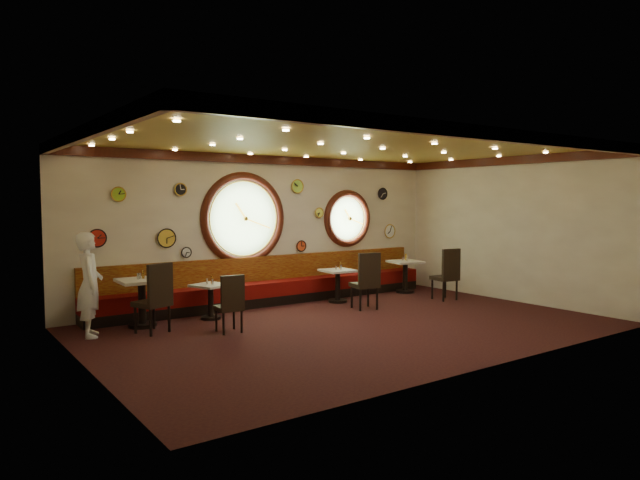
% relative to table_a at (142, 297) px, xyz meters
% --- Properties ---
extents(floor, '(9.00, 6.00, 0.00)m').
position_rel_table_a_xyz_m(floor, '(3.07, -2.13, -0.54)').
color(floor, black).
rests_on(floor, ground).
extents(ceiling, '(9.00, 6.00, 0.02)m').
position_rel_table_a_xyz_m(ceiling, '(3.07, -2.13, 2.66)').
color(ceiling, '#B79433').
rests_on(ceiling, wall_back).
extents(wall_back, '(9.00, 0.02, 3.20)m').
position_rel_table_a_xyz_m(wall_back, '(3.07, 0.87, 1.06)').
color(wall_back, beige).
rests_on(wall_back, floor).
extents(wall_front, '(9.00, 0.02, 3.20)m').
position_rel_table_a_xyz_m(wall_front, '(3.07, -5.13, 1.06)').
color(wall_front, beige).
rests_on(wall_front, floor).
extents(wall_left, '(0.02, 6.00, 3.20)m').
position_rel_table_a_xyz_m(wall_left, '(-1.43, -2.13, 1.06)').
color(wall_left, beige).
rests_on(wall_left, floor).
extents(wall_right, '(0.02, 6.00, 3.20)m').
position_rel_table_a_xyz_m(wall_right, '(7.57, -2.13, 1.06)').
color(wall_right, beige).
rests_on(wall_right, floor).
extents(molding_back, '(9.00, 0.10, 0.18)m').
position_rel_table_a_xyz_m(molding_back, '(3.07, 0.82, 2.57)').
color(molding_back, '#3B120A').
rests_on(molding_back, wall_back).
extents(molding_front, '(9.00, 0.10, 0.18)m').
position_rel_table_a_xyz_m(molding_front, '(3.07, -5.08, 2.57)').
color(molding_front, '#3B120A').
rests_on(molding_front, wall_back).
extents(molding_left, '(0.10, 6.00, 0.18)m').
position_rel_table_a_xyz_m(molding_left, '(-1.38, -2.13, 2.57)').
color(molding_left, '#3B120A').
rests_on(molding_left, wall_back).
extents(molding_right, '(0.10, 6.00, 0.18)m').
position_rel_table_a_xyz_m(molding_right, '(7.52, -2.13, 2.57)').
color(molding_right, '#3B120A').
rests_on(molding_right, wall_back).
extents(banquette_base, '(8.00, 0.55, 0.20)m').
position_rel_table_a_xyz_m(banquette_base, '(3.07, 0.59, -0.44)').
color(banquette_base, black).
rests_on(banquette_base, floor).
extents(banquette_seat, '(8.00, 0.55, 0.30)m').
position_rel_table_a_xyz_m(banquette_seat, '(3.07, 0.59, -0.19)').
color(banquette_seat, '#5D0807').
rests_on(banquette_seat, banquette_base).
extents(banquette_back, '(8.00, 0.10, 0.55)m').
position_rel_table_a_xyz_m(banquette_back, '(3.07, 0.81, 0.21)').
color(banquette_back, '#661208').
rests_on(banquette_back, wall_back).
extents(porthole_left_glass, '(1.66, 0.02, 1.66)m').
position_rel_table_a_xyz_m(porthole_left_glass, '(2.47, 0.86, 1.31)').
color(porthole_left_glass, '#8BB46C').
rests_on(porthole_left_glass, wall_back).
extents(porthole_left_frame, '(1.98, 0.18, 1.98)m').
position_rel_table_a_xyz_m(porthole_left_frame, '(2.47, 0.85, 1.31)').
color(porthole_left_frame, '#3B120A').
rests_on(porthole_left_frame, wall_back).
extents(porthole_left_ring, '(1.61, 0.03, 1.61)m').
position_rel_table_a_xyz_m(porthole_left_ring, '(2.47, 0.82, 1.31)').
color(porthole_left_ring, gold).
rests_on(porthole_left_ring, wall_back).
extents(porthole_right_glass, '(1.10, 0.02, 1.10)m').
position_rel_table_a_xyz_m(porthole_right_glass, '(5.27, 0.86, 1.26)').
color(porthole_right_glass, '#8BB46C').
rests_on(porthole_right_glass, wall_back).
extents(porthole_right_frame, '(1.38, 0.18, 1.38)m').
position_rel_table_a_xyz_m(porthole_right_frame, '(5.27, 0.85, 1.26)').
color(porthole_right_frame, '#3B120A').
rests_on(porthole_right_frame, wall_back).
extents(porthole_right_ring, '(1.09, 0.03, 1.09)m').
position_rel_table_a_xyz_m(porthole_right_ring, '(5.27, 0.82, 1.26)').
color(porthole_right_ring, gold).
rests_on(porthole_right_ring, wall_back).
extents(wall_clock_0, '(0.28, 0.03, 0.28)m').
position_rel_table_a_xyz_m(wall_clock_0, '(6.37, 0.83, 1.86)').
color(wall_clock_0, black).
rests_on(wall_clock_0, wall_back).
extents(wall_clock_1, '(0.22, 0.03, 0.22)m').
position_rel_table_a_xyz_m(wall_clock_1, '(4.42, 0.83, 1.41)').
color(wall_clock_1, '#F3FF54').
rests_on(wall_clock_1, wall_back).
extents(wall_clock_2, '(0.32, 0.03, 0.32)m').
position_rel_table_a_xyz_m(wall_clock_2, '(-0.53, 0.83, 1.01)').
color(wall_clock_2, red).
rests_on(wall_clock_2, wall_back).
extents(wall_clock_3, '(0.34, 0.03, 0.34)m').
position_rel_table_a_xyz_m(wall_clock_3, '(6.62, 0.83, 0.91)').
color(wall_clock_3, white).
rests_on(wall_clock_3, wall_back).
extents(wall_clock_4, '(0.20, 0.03, 0.20)m').
position_rel_table_a_xyz_m(wall_clock_4, '(1.17, 0.83, 0.66)').
color(wall_clock_4, silver).
rests_on(wall_clock_4, wall_back).
extents(wall_clock_5, '(0.24, 0.03, 0.24)m').
position_rel_table_a_xyz_m(wall_clock_5, '(1.07, 0.83, 1.91)').
color(wall_clock_5, black).
rests_on(wall_clock_5, wall_back).
extents(wall_clock_6, '(0.36, 0.03, 0.36)m').
position_rel_table_a_xyz_m(wall_clock_6, '(0.77, 0.83, 0.96)').
color(wall_clock_6, gold).
rests_on(wall_clock_6, wall_back).
extents(wall_clock_7, '(0.24, 0.03, 0.24)m').
position_rel_table_a_xyz_m(wall_clock_7, '(3.92, 0.83, 0.66)').
color(wall_clock_7, '#EA481B').
rests_on(wall_clock_7, wall_back).
extents(wall_clock_8, '(0.30, 0.03, 0.30)m').
position_rel_table_a_xyz_m(wall_clock_8, '(3.82, 0.83, 2.01)').
color(wall_clock_8, '#A6E046').
rests_on(wall_clock_8, wall_back).
extents(wall_clock_9, '(0.26, 0.03, 0.26)m').
position_rel_table_a_xyz_m(wall_clock_9, '(-0.13, 0.83, 1.81)').
color(wall_clock_9, '#8FC928').
rests_on(wall_clock_9, wall_back).
extents(table_a, '(0.79, 0.79, 0.85)m').
position_rel_table_a_xyz_m(table_a, '(0.00, 0.00, 0.00)').
color(table_a, black).
rests_on(table_a, floor).
extents(table_b, '(0.77, 0.77, 0.66)m').
position_rel_table_a_xyz_m(table_b, '(1.27, -0.09, -0.12)').
color(table_b, black).
rests_on(table_b, floor).
extents(table_c, '(0.70, 0.70, 0.72)m').
position_rel_table_a_xyz_m(table_c, '(4.30, -0.06, -0.08)').
color(table_c, black).
rests_on(table_c, floor).
extents(table_d, '(0.84, 0.84, 0.78)m').
position_rel_table_a_xyz_m(table_d, '(6.43, 0.04, -0.05)').
color(table_d, black).
rests_on(table_d, floor).
extents(chair_a, '(0.64, 0.64, 0.74)m').
position_rel_table_a_xyz_m(chair_a, '(0.03, -0.65, 0.14)').
color(chair_a, black).
rests_on(chair_a, floor).
extents(chair_b, '(0.44, 0.44, 0.61)m').
position_rel_table_a_xyz_m(chair_b, '(1.06, -1.35, 0.03)').
color(chair_b, black).
rests_on(chair_b, floor).
extents(chair_c, '(0.58, 0.58, 0.73)m').
position_rel_table_a_xyz_m(chair_c, '(4.27, -1.08, 0.13)').
color(chair_c, black).
rests_on(chair_c, floor).
extents(chair_d, '(0.54, 0.54, 0.72)m').
position_rel_table_a_xyz_m(chair_d, '(6.45, -1.29, 0.13)').
color(chair_d, black).
rests_on(chair_d, floor).
extents(condiment_a_salt, '(0.04, 0.04, 0.11)m').
position_rel_table_a_xyz_m(condiment_a_salt, '(-0.06, -0.01, 0.37)').
color(condiment_a_salt, silver).
rests_on(condiment_a_salt, table_a).
extents(condiment_b_salt, '(0.04, 0.04, 0.11)m').
position_rel_table_a_xyz_m(condiment_b_salt, '(1.21, -0.08, 0.18)').
color(condiment_b_salt, silver).
rests_on(condiment_b_salt, table_b).
extents(condiment_c_salt, '(0.03, 0.03, 0.09)m').
position_rel_table_a_xyz_m(condiment_c_salt, '(4.26, -0.05, 0.23)').
color(condiment_c_salt, silver).
rests_on(condiment_c_salt, table_c).
extents(condiment_d_salt, '(0.03, 0.03, 0.09)m').
position_rel_table_a_xyz_m(condiment_d_salt, '(6.39, 0.09, 0.29)').
color(condiment_d_salt, silver).
rests_on(condiment_d_salt, table_d).
extents(condiment_a_pepper, '(0.04, 0.04, 0.10)m').
position_rel_table_a_xyz_m(condiment_a_pepper, '(-0.02, 0.01, 0.37)').
color(condiment_a_pepper, silver).
rests_on(condiment_a_pepper, table_a).
extents(condiment_b_pepper, '(0.04, 0.04, 0.10)m').
position_rel_table_a_xyz_m(condiment_b_pepper, '(1.28, -0.16, 0.18)').
color(condiment_b_pepper, silver).
rests_on(condiment_b_pepper, table_b).
extents(condiment_c_pepper, '(0.04, 0.04, 0.10)m').
position_rel_table_a_xyz_m(condiment_c_pepper, '(4.35, -0.11, 0.24)').
color(condiment_c_pepper, '#BCBCC0').
rests_on(condiment_c_pepper, table_c).
extents(condiment_d_pepper, '(0.03, 0.03, 0.09)m').
position_rel_table_a_xyz_m(condiment_d_pepper, '(6.42, -0.02, 0.28)').
color(condiment_d_pepper, silver).
rests_on(condiment_d_pepper, table_d).
extents(condiment_a_bottle, '(0.05, 0.05, 0.15)m').
position_rel_table_a_xyz_m(condiment_a_bottle, '(0.04, 0.04, 0.39)').
color(condiment_a_bottle, gold).
rests_on(condiment_a_bottle, table_a).
extents(condiment_b_bottle, '(0.05, 0.05, 0.17)m').
position_rel_table_a_xyz_m(condiment_b_bottle, '(1.31, -0.07, 0.21)').
color(condiment_b_bottle, orange).
rests_on(condiment_b_bottle, table_b).
extents(condiment_c_bottle, '(0.05, 0.05, 0.15)m').
position_rel_table_a_xyz_m(condiment_c_bottle, '(4.44, 0.05, 0.26)').
color(condiment_c_bottle, gold).
rests_on(condiment_c_bottle, table_c).
extents(condiment_d_bottle, '(0.05, 0.05, 0.15)m').
position_rel_table_a_xyz_m(condiment_d_bottle, '(6.55, 0.16, 0.32)').
color(condiment_d_bottle, gold).
rests_on(condiment_d_bottle, table_d).
extents(waiter, '(0.54, 0.70, 1.72)m').
position_rel_table_a_xyz_m(waiter, '(-0.93, -0.23, 0.32)').
color(waiter, white).
rests_on(waiter, floor).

